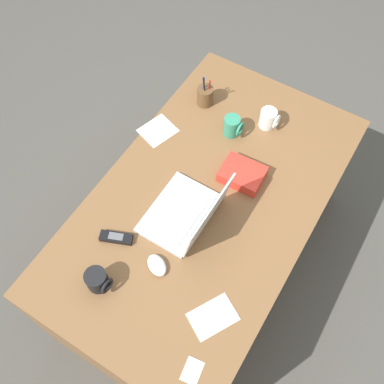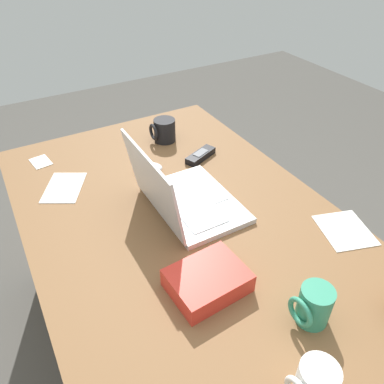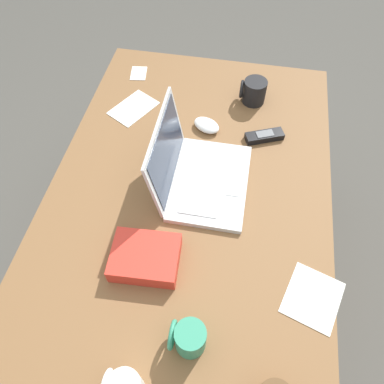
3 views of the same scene
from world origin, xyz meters
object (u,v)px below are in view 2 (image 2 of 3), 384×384
(computer_mouse, at_px, (148,168))
(coffee_mug_tall, at_px, (313,306))
(coffee_mug_white, at_px, (164,130))
(cordless_phone, at_px, (201,155))
(coffee_mug_spare, at_px, (314,384))
(snack_bag, at_px, (207,281))
(laptop, at_px, (182,197))

(computer_mouse, bearing_deg, coffee_mug_tall, -147.37)
(coffee_mug_white, relative_size, coffee_mug_tall, 0.99)
(computer_mouse, height_order, cordless_phone, computer_mouse)
(computer_mouse, bearing_deg, coffee_mug_spare, -156.19)
(coffee_mug_tall, height_order, snack_bag, coffee_mug_tall)
(computer_mouse, bearing_deg, coffee_mug_white, -13.28)
(coffee_mug_white, xyz_separation_m, coffee_mug_spare, (-1.04, 0.20, 0.00))
(computer_mouse, distance_m, cordless_phone, 0.21)
(cordless_phone, bearing_deg, laptop, 138.73)
(computer_mouse, relative_size, snack_bag, 0.54)
(cordless_phone, bearing_deg, snack_bag, 151.03)
(laptop, relative_size, coffee_mug_spare, 3.51)
(laptop, relative_size, coffee_mug_tall, 3.36)
(coffee_mug_tall, bearing_deg, cordless_phone, -10.62)
(computer_mouse, distance_m, coffee_mug_white, 0.23)
(laptop, xyz_separation_m, coffee_mug_white, (0.42, -0.14, -0.00))
(laptop, height_order, coffee_mug_tall, laptop)
(laptop, height_order, cordless_phone, laptop)
(coffee_mug_white, height_order, coffee_mug_tall, coffee_mug_tall)
(coffee_mug_white, xyz_separation_m, cordless_phone, (-0.19, -0.06, -0.03))
(laptop, height_order, computer_mouse, laptop)
(laptop, bearing_deg, cordless_phone, -41.27)
(laptop, bearing_deg, computer_mouse, 1.42)
(coffee_mug_white, xyz_separation_m, coffee_mug_tall, (-0.91, 0.08, 0.00))
(snack_bag, bearing_deg, computer_mouse, -8.93)
(computer_mouse, xyz_separation_m, coffee_mug_tall, (-0.74, -0.07, 0.03))
(laptop, height_order, coffee_mug_white, laptop)
(computer_mouse, xyz_separation_m, coffee_mug_white, (0.18, -0.15, 0.03))
(coffee_mug_spare, bearing_deg, cordless_phone, -16.73)
(coffee_mug_tall, bearing_deg, computer_mouse, 5.65)
(coffee_mug_spare, bearing_deg, coffee_mug_white, -10.73)
(coffee_mug_spare, bearing_deg, laptop, -4.96)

